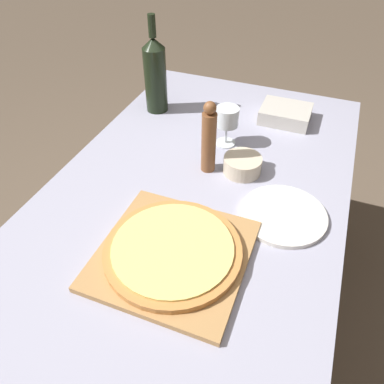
{
  "coord_description": "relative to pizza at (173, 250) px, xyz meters",
  "views": [
    {
      "loc": [
        0.31,
        -0.71,
        1.55
      ],
      "look_at": [
        0.02,
        0.04,
        0.84
      ],
      "focal_mm": 35.0,
      "sensor_mm": 36.0,
      "label": 1
    }
  ],
  "objects": [
    {
      "name": "ground_plane",
      "position": [
        -0.04,
        0.15,
        -0.81
      ],
      "size": [
        12.0,
        12.0,
        0.0
      ],
      "primitive_type": "plane",
      "color": "brown"
    },
    {
      "name": "dining_table",
      "position": [
        -0.04,
        0.15,
        -0.11
      ],
      "size": [
        0.91,
        1.78,
        0.78
      ],
      "color": "#9393A8",
      "rests_on": "ground_plane"
    },
    {
      "name": "cutting_board",
      "position": [
        0.0,
        0.0,
        -0.02
      ],
      "size": [
        0.37,
        0.37,
        0.02
      ],
      "color": "#A87A47",
      "rests_on": "dining_table"
    },
    {
      "name": "pizza",
      "position": [
        0.0,
        0.0,
        0.0
      ],
      "size": [
        0.35,
        0.35,
        0.02
      ],
      "color": "#BC7A3D",
      "rests_on": "cutting_board"
    },
    {
      "name": "wine_bottle",
      "position": [
        -0.36,
        0.68,
        0.12
      ],
      "size": [
        0.09,
        0.09,
        0.37
      ],
      "color": "black",
      "rests_on": "dining_table"
    },
    {
      "name": "pepper_mill",
      "position": [
        -0.04,
        0.38,
        0.09
      ],
      "size": [
        0.05,
        0.05,
        0.25
      ],
      "color": "brown",
      "rests_on": "dining_table"
    },
    {
      "name": "wine_glass",
      "position": [
        -0.03,
        0.55,
        0.07
      ],
      "size": [
        0.08,
        0.08,
        0.14
      ],
      "color": "silver",
      "rests_on": "dining_table"
    },
    {
      "name": "small_bowl",
      "position": [
        0.07,
        0.41,
        -0.0
      ],
      "size": [
        0.12,
        0.12,
        0.06
      ],
      "color": "beige",
      "rests_on": "dining_table"
    },
    {
      "name": "dinner_plate",
      "position": [
        0.24,
        0.25,
        -0.02
      ],
      "size": [
        0.25,
        0.25,
        0.01
      ],
      "color": "silver",
      "rests_on": "dining_table"
    },
    {
      "name": "food_container",
      "position": [
        0.14,
        0.78,
        -0.0
      ],
      "size": [
        0.19,
        0.16,
        0.06
      ],
      "color": "#BCB7AD",
      "rests_on": "dining_table"
    }
  ]
}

